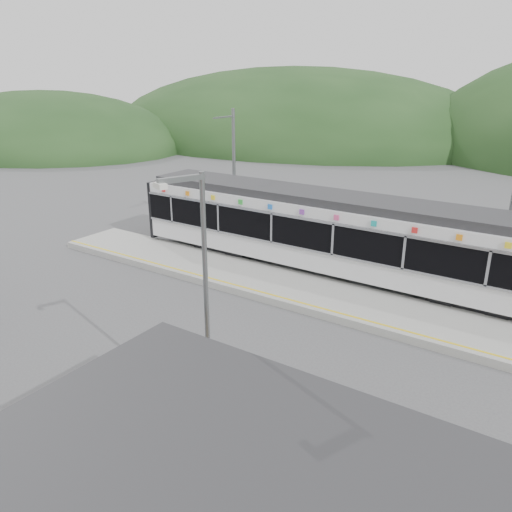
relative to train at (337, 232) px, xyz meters
The scene contains 8 objects.
ground 6.37m from the train, 95.20° to the right, with size 120.00×120.00×0.00m, color #4C4C4F.
hills 6.05m from the train, ahead, with size 146.00×149.00×26.00m.
platform 3.35m from the train, 101.43° to the right, with size 26.00×3.20×0.30m, color #9E9E99.
yellow_line 4.40m from the train, 97.77° to the right, with size 26.00×0.10×0.01m, color yellow.
train is the anchor object (origin of this frame).
catenary_mast_west 8.13m from the train, 161.24° to the left, with size 0.18×1.80×7.00m.
catenary_mast_east 7.12m from the train, 21.66° to the left, with size 0.18×1.80×7.00m.
lamp_post 11.62m from the train, 81.56° to the right, with size 0.52×1.20×6.64m.
Camera 1 is at (9.29, -13.65, 8.61)m, focal length 35.00 mm.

